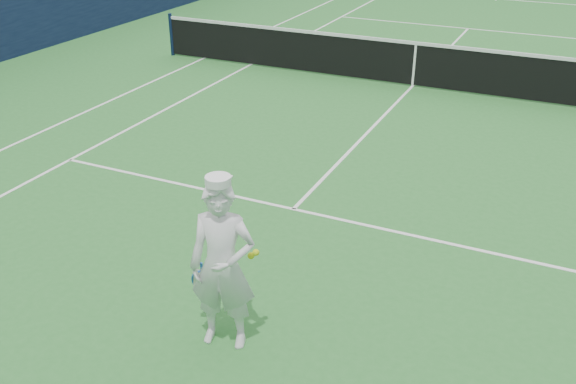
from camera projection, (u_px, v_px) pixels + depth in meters
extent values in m
plane|color=#2B722E|center=(412.00, 86.00, 14.34)|extent=(80.00, 80.00, 0.00)
cube|color=white|center=(203.00, 59.00, 16.41)|extent=(0.06, 23.83, 0.01)
cube|color=white|center=(250.00, 65.00, 15.89)|extent=(0.06, 23.77, 0.01)
cube|color=white|center=(468.00, 29.00, 19.51)|extent=(8.23, 0.06, 0.01)
cube|color=white|center=(293.00, 209.00, 9.16)|extent=(8.23, 0.06, 0.01)
cube|color=white|center=(412.00, 86.00, 14.34)|extent=(0.06, 12.80, 0.01)
cube|color=white|center=(496.00, 0.00, 23.83)|extent=(0.06, 0.30, 0.01)
cylinder|color=#141E4C|center=(171.00, 35.00, 16.51)|extent=(0.09, 0.09, 1.07)
cube|color=black|center=(414.00, 65.00, 14.11)|extent=(12.79, 0.02, 0.92)
cube|color=white|center=(416.00, 43.00, 13.90)|extent=(12.79, 0.04, 0.07)
cube|color=white|center=(414.00, 66.00, 14.13)|extent=(0.05, 0.03, 0.94)
imported|color=white|center=(223.00, 266.00, 6.22)|extent=(0.75, 0.58, 1.81)
cylinder|color=white|center=(218.00, 180.00, 5.80)|extent=(0.24, 0.24, 0.08)
cube|color=white|center=(222.00, 177.00, 5.93)|extent=(0.20, 0.14, 0.02)
cylinder|color=navy|center=(197.00, 256.00, 6.32)|extent=(0.05, 0.10, 0.22)
cube|color=#2155B3|center=(202.00, 269.00, 6.45)|extent=(0.03, 0.02, 0.14)
torus|color=#2155B3|center=(203.00, 282.00, 6.60)|extent=(0.31, 0.17, 0.29)
cube|color=beige|center=(203.00, 282.00, 6.60)|extent=(0.21, 0.06, 0.30)
sphere|color=yellow|center=(251.00, 256.00, 6.22)|extent=(0.07, 0.07, 0.07)
sphere|color=yellow|center=(256.00, 252.00, 6.22)|extent=(0.07, 0.07, 0.07)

